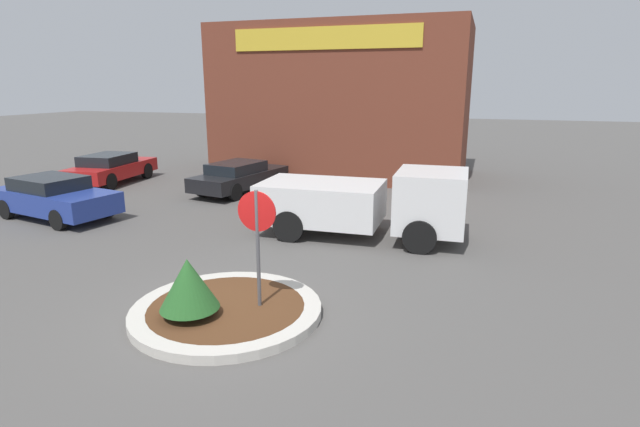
{
  "coord_description": "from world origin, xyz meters",
  "views": [
    {
      "loc": [
        4.41,
        -7.7,
        4.24
      ],
      "look_at": [
        0.88,
        2.98,
        1.33
      ],
      "focal_mm": 28.0,
      "sensor_mm": 36.0,
      "label": 1
    }
  ],
  "objects_px": {
    "stop_sign": "(257,229)",
    "parked_sedan_black": "(239,176)",
    "parked_sedan_red": "(111,168)",
    "parked_sedan_blue": "(54,197)",
    "utility_truck": "(366,202)"
  },
  "relations": [
    {
      "from": "parked_sedan_blue",
      "to": "utility_truck",
      "type": "bearing_deg",
      "value": 17.23
    },
    {
      "from": "parked_sedan_blue",
      "to": "parked_sedan_red",
      "type": "xyz_separation_m",
      "value": [
        -2.39,
        5.44,
        -0.01
      ]
    },
    {
      "from": "stop_sign",
      "to": "parked_sedan_black",
      "type": "relative_size",
      "value": 0.51
    },
    {
      "from": "parked_sedan_black",
      "to": "utility_truck",
      "type": "bearing_deg",
      "value": -114.42
    },
    {
      "from": "stop_sign",
      "to": "parked_sedan_red",
      "type": "xyz_separation_m",
      "value": [
        -11.72,
        9.79,
        -0.99
      ]
    },
    {
      "from": "utility_truck",
      "to": "parked_sedan_red",
      "type": "xyz_separation_m",
      "value": [
        -12.47,
        4.3,
        -0.34
      ]
    },
    {
      "from": "stop_sign",
      "to": "utility_truck",
      "type": "distance_m",
      "value": 5.59
    },
    {
      "from": "utility_truck",
      "to": "stop_sign",
      "type": "bearing_deg",
      "value": -99.62
    },
    {
      "from": "stop_sign",
      "to": "utility_truck",
      "type": "bearing_deg",
      "value": 82.27
    },
    {
      "from": "stop_sign",
      "to": "parked_sedan_black",
      "type": "xyz_separation_m",
      "value": [
        -5.48,
        9.88,
        -1.03
      ]
    },
    {
      "from": "stop_sign",
      "to": "parked_sedan_black",
      "type": "distance_m",
      "value": 11.35
    },
    {
      "from": "stop_sign",
      "to": "utility_truck",
      "type": "height_order",
      "value": "stop_sign"
    },
    {
      "from": "utility_truck",
      "to": "parked_sedan_red",
      "type": "bearing_deg",
      "value": 159.1
    },
    {
      "from": "stop_sign",
      "to": "parked_sedan_red",
      "type": "distance_m",
      "value": 15.31
    },
    {
      "from": "parked_sedan_blue",
      "to": "parked_sedan_black",
      "type": "distance_m",
      "value": 6.73
    }
  ]
}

